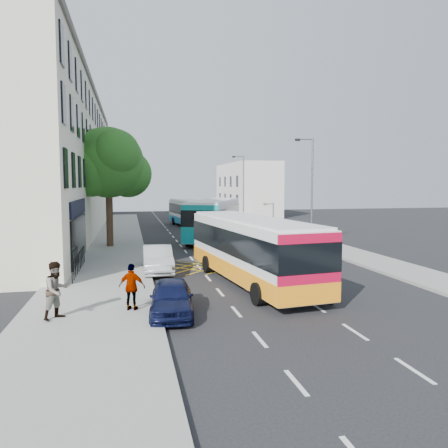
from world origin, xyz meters
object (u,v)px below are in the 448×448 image
lamp_near (311,186)px  bus_near (251,249)px  lamp_far (243,186)px  parked_car_blue (172,298)px  pedestrian_far (132,287)px  red_hatchback (249,233)px  bus_far (190,213)px  street_tree (108,163)px  bus_mid (214,219)px  pedestrian_near (57,290)px  distant_car_grey (186,213)px  distant_car_silver (201,214)px  parked_car_silver (158,259)px  motorbike (318,280)px  distant_car_dark (211,210)px

lamp_near → bus_near: size_ratio=0.70×
lamp_far → parked_car_blue: bearing=-108.7°
pedestrian_far → red_hatchback: bearing=-96.6°
parked_car_blue → lamp_near: bearing=57.3°
bus_far → parked_car_blue: 33.47m
bus_near → bus_far: bus_near is taller
street_tree → bus_mid: (8.59, 3.30, -4.48)m
red_hatchback → pedestrian_near: size_ratio=2.49×
bus_mid → distant_car_grey: bearing=109.9°
distant_car_silver → pedestrian_near: pedestrian_near is taller
bus_mid → distant_car_grey: size_ratio=2.30×
bus_far → street_tree: bearing=-124.7°
pedestrian_far → street_tree: bearing=-64.5°
lamp_near → red_hatchback: bearing=127.7°
bus_mid → bus_far: bus_mid is taller
bus_mid → pedestrian_far: 21.92m
lamp_near → parked_car_silver: lamp_near is taller
bus_near → motorbike: size_ratio=5.66×
red_hatchback → distant_car_grey: bearing=-86.3°
lamp_near → pedestrian_near: lamp_near is taller
distant_car_dark → street_tree: bearing=71.1°
red_hatchback → pedestrian_near: 23.01m
lamp_far → bus_far: lamp_far is taller
lamp_near → motorbike: 15.74m
lamp_far → motorbike: size_ratio=3.96×
parked_car_silver → red_hatchback: size_ratio=0.88×
distant_car_dark → red_hatchback: bearing=88.6°
distant_car_dark → bus_far: bearing=76.0°
red_hatchback → distant_car_dark: size_ratio=1.20×
parked_car_silver → distant_car_silver: parked_car_silver is taller
parked_car_silver → red_hatchback: 14.18m
red_hatchback → distant_car_silver: size_ratio=1.19×
bus_near → bus_far: (0.94, 28.64, -0.08)m
lamp_far → pedestrian_far: (-13.20, -34.46, -3.61)m
distant_car_grey → bus_far: bearing=-101.8°
lamp_near → red_hatchback: size_ratio=1.62×
bus_mid → parked_car_blue: bus_mid is taller
bus_near → motorbike: (1.83, -3.67, -0.80)m
motorbike → parked_car_blue: (-6.06, -0.74, -0.22)m
lamp_near → lamp_far: bearing=90.0°
lamp_far → motorbike: bearing=-99.5°
bus_near → red_hatchback: bus_near is taller
street_tree → distant_car_silver: bearing=66.5°
pedestrian_far → parked_car_blue: bearing=-177.3°
lamp_far → pedestrian_near: (-15.71, -34.99, -3.48)m
lamp_near → pedestrian_near: 21.99m
bus_near → parked_car_blue: bus_near is taller
lamp_near → bus_far: lamp_near is taller
street_tree → bus_mid: street_tree is taller
street_tree → distant_car_dark: size_ratio=2.13×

